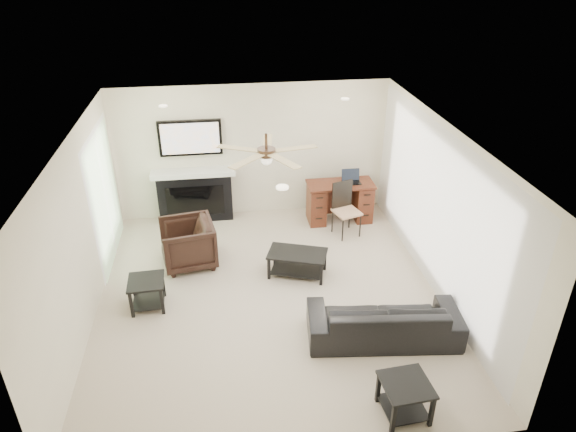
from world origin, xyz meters
The scene contains 10 objects.
room_shell centered at (0.19, 0.08, 1.68)m, with size 5.50×5.54×2.52m.
sofa centered at (1.39, -1.09, 0.29)m, with size 1.99×0.78×0.58m, color black.
armchair centered at (-1.21, 1.06, 0.38)m, with size 0.81×0.84×0.76m, color black.
coffee_table centered at (0.49, 0.51, 0.20)m, with size 0.90×0.50×0.40m, color black.
end_table_near centered at (1.24, -2.34, 0.23)m, with size 0.52×0.52×0.45m, color black.
end_table_left centered at (-1.76, 0.01, 0.23)m, with size 0.50×0.50×0.45m, color black.
fireplace_unit centered at (-1.11, 2.58, 0.95)m, with size 1.52×0.34×1.91m, color black.
desk centered at (1.55, 2.18, 0.38)m, with size 1.22×0.56×0.76m, color #3D160F.
desk_chair centered at (1.55, 1.63, 0.48)m, with size 0.42×0.44×0.97m, color black.
laptop centered at (1.75, 2.16, 0.88)m, with size 0.33×0.24×0.23m, color black.
Camera 1 is at (-0.60, -6.15, 4.68)m, focal length 32.00 mm.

